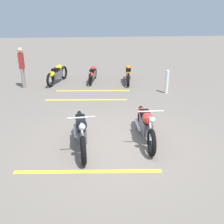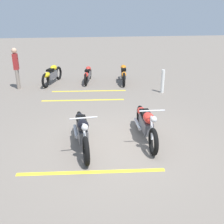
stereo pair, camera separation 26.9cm
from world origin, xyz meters
The scene contains 11 objects.
ground_plane centered at (0.00, 0.00, 0.00)m, with size 60.00×60.00×0.00m, color slate.
motorcycle_bright_foreground centered at (0.16, -0.85, 0.46)m, with size 2.23×0.62×1.04m.
motorcycle_dark_foreground centered at (-0.06, 0.86, 0.46)m, with size 2.23×0.62×1.04m.
motorcycle_row_far_left centered at (6.03, -1.35, 0.44)m, with size 2.15×0.46×0.81m.
motorcycle_row_left centered at (6.35, 0.35, 0.40)m, with size 1.92×0.49×0.73m.
motorcycle_row_center centered at (6.34, 2.05, 0.45)m, with size 2.12×0.83×0.83m.
bystander_near_row centered at (5.72, 3.47, 1.00)m, with size 0.30×0.23×1.79m.
bollard_post centered at (4.18, -2.68, 0.49)m, with size 0.14×0.14×0.98m, color white.
parking_stripe_near centered at (-1.22, 0.72, 0.00)m, with size 3.20×0.12×0.01m, color yellow.
parking_stripe_mid centered at (3.64, 0.70, 0.00)m, with size 3.20×0.12×0.01m, color yellow.
parking_stripe_far centered at (4.86, 0.38, 0.00)m, with size 3.20×0.12×0.01m, color yellow.
Camera 2 is at (-5.93, 0.96, 3.24)m, focal length 41.31 mm.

